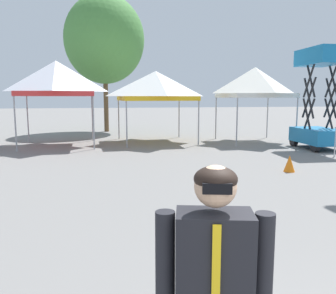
{
  "coord_description": "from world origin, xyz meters",
  "views": [
    {
      "loc": [
        -1.69,
        -0.77,
        2.14
      ],
      "look_at": [
        -0.54,
        4.97,
        1.3
      ],
      "focal_mm": 37.37,
      "sensor_mm": 36.0,
      "label": 1
    }
  ],
  "objects_px": {
    "canopy_tent_right_of_center": "(255,83)",
    "tree_behind_tents_left": "(104,40)",
    "canopy_tent_behind_left": "(56,79)",
    "scissor_lift": "(319,119)",
    "canopy_tent_left_of_center": "(156,86)",
    "traffic_cone_lot_center": "(289,164)"
  },
  "relations": [
    {
      "from": "canopy_tent_right_of_center",
      "to": "traffic_cone_lot_center",
      "type": "distance_m",
      "value": 7.37
    },
    {
      "from": "canopy_tent_behind_left",
      "to": "tree_behind_tents_left",
      "type": "xyz_separation_m",
      "value": [
        2.23,
        6.13,
        2.65
      ]
    },
    {
      "from": "canopy_tent_right_of_center",
      "to": "tree_behind_tents_left",
      "type": "height_order",
      "value": "tree_behind_tents_left"
    },
    {
      "from": "canopy_tent_left_of_center",
      "to": "scissor_lift",
      "type": "relative_size",
      "value": 0.86
    },
    {
      "from": "tree_behind_tents_left",
      "to": "canopy_tent_left_of_center",
      "type": "bearing_deg",
      "value": -68.82
    },
    {
      "from": "canopy_tent_right_of_center",
      "to": "traffic_cone_lot_center",
      "type": "relative_size",
      "value": 7.32
    },
    {
      "from": "canopy_tent_right_of_center",
      "to": "tree_behind_tents_left",
      "type": "xyz_separation_m",
      "value": [
        -6.81,
        6.51,
        2.76
      ]
    },
    {
      "from": "canopy_tent_behind_left",
      "to": "traffic_cone_lot_center",
      "type": "relative_size",
      "value": 7.64
    },
    {
      "from": "canopy_tent_behind_left",
      "to": "canopy_tent_left_of_center",
      "type": "height_order",
      "value": "canopy_tent_behind_left"
    },
    {
      "from": "canopy_tent_behind_left",
      "to": "canopy_tent_right_of_center",
      "type": "relative_size",
      "value": 1.04
    },
    {
      "from": "canopy_tent_behind_left",
      "to": "canopy_tent_right_of_center",
      "type": "bearing_deg",
      "value": -2.43
    },
    {
      "from": "canopy_tent_right_of_center",
      "to": "tree_behind_tents_left",
      "type": "bearing_deg",
      "value": 136.28
    },
    {
      "from": "canopy_tent_left_of_center",
      "to": "tree_behind_tents_left",
      "type": "height_order",
      "value": "tree_behind_tents_left"
    },
    {
      "from": "canopy_tent_right_of_center",
      "to": "tree_behind_tents_left",
      "type": "distance_m",
      "value": 9.82
    },
    {
      "from": "scissor_lift",
      "to": "canopy_tent_right_of_center",
      "type": "bearing_deg",
      "value": 121.35
    },
    {
      "from": "canopy_tent_behind_left",
      "to": "scissor_lift",
      "type": "relative_size",
      "value": 0.9
    },
    {
      "from": "scissor_lift",
      "to": "tree_behind_tents_left",
      "type": "bearing_deg",
      "value": 132.57
    },
    {
      "from": "canopy_tent_behind_left",
      "to": "traffic_cone_lot_center",
      "type": "xyz_separation_m",
      "value": [
        7.09,
        -7.01,
        -2.69
      ]
    },
    {
      "from": "canopy_tent_behind_left",
      "to": "canopy_tent_left_of_center",
      "type": "distance_m",
      "value": 4.46
    },
    {
      "from": "traffic_cone_lot_center",
      "to": "canopy_tent_left_of_center",
      "type": "bearing_deg",
      "value": 109.64
    },
    {
      "from": "scissor_lift",
      "to": "traffic_cone_lot_center",
      "type": "xyz_separation_m",
      "value": [
        -3.58,
        -3.94,
        -0.99
      ]
    },
    {
      "from": "canopy_tent_left_of_center",
      "to": "traffic_cone_lot_center",
      "type": "relative_size",
      "value": 7.28
    }
  ]
}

